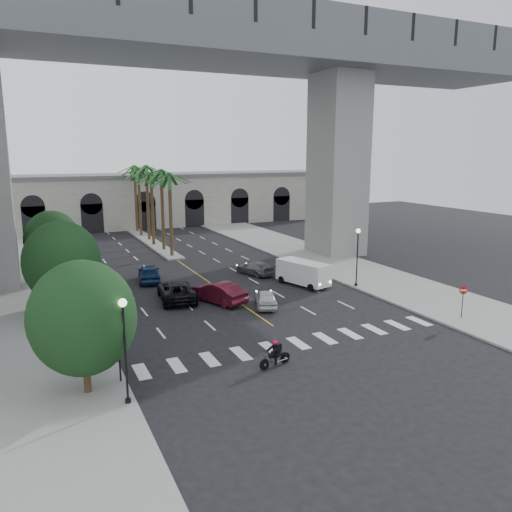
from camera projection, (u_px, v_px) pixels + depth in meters
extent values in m
plane|color=black|center=(287.00, 335.00, 33.13)|extent=(140.00, 140.00, 0.00)
cube|color=gray|center=(35.00, 302.00, 40.22)|extent=(8.00, 100.00, 0.15)
cube|color=gray|center=(344.00, 267.00, 52.63)|extent=(8.00, 100.00, 0.15)
cube|color=gray|center=(152.00, 242.00, 66.82)|extent=(2.00, 24.00, 0.20)
cube|color=beige|center=(126.00, 202.00, 81.11)|extent=(70.00, 10.00, 8.00)
cube|color=slate|center=(125.00, 176.00, 80.24)|extent=(71.00, 10.50, 0.50)
cube|color=gray|center=(338.00, 166.00, 58.18)|extent=(5.00, 6.00, 20.80)
cube|color=#585C61|center=(229.00, 50.00, 50.23)|extent=(75.00, 13.00, 2.50)
cube|color=#585C61|center=(254.00, 8.00, 44.39)|extent=(75.00, 0.60, 3.00)
cube|color=#585C61|center=(209.00, 36.00, 55.04)|extent=(75.00, 0.60, 3.00)
cylinder|color=#47331E|center=(171.00, 216.00, 57.00)|extent=(0.40, 0.40, 9.50)
cylinder|color=#47331E|center=(163.00, 211.00, 60.56)|extent=(0.40, 0.40, 9.80)
cylinder|color=#47331E|center=(152.00, 210.00, 64.04)|extent=(0.40, 0.40, 9.30)
cylinder|color=#47331E|center=(148.00, 204.00, 67.65)|extent=(0.40, 0.40, 10.10)
cylinder|color=#47331E|center=(140.00, 203.00, 71.15)|extent=(0.40, 0.40, 9.60)
cylinder|color=#47331E|center=(136.00, 200.00, 74.79)|extent=(0.40, 0.40, 9.90)
cylinder|color=#382616|center=(87.00, 373.00, 24.85)|extent=(0.36, 0.36, 2.34)
ellipsoid|color=black|center=(83.00, 318.00, 24.27)|extent=(5.20, 5.20, 5.72)
cylinder|color=#382616|center=(65.00, 302.00, 36.37)|extent=(0.36, 0.36, 2.45)
ellipsoid|color=black|center=(62.00, 262.00, 35.76)|extent=(5.44, 5.44, 5.98)
cylinder|color=#382616|center=(55.00, 269.00, 47.04)|extent=(0.36, 0.36, 2.27)
ellipsoid|color=black|center=(52.00, 240.00, 46.47)|extent=(5.04, 5.04, 5.54)
cylinder|color=black|center=(128.00, 402.00, 23.94)|extent=(0.28, 0.28, 0.36)
cylinder|color=black|center=(125.00, 355.00, 23.45)|extent=(0.11, 0.11, 5.00)
sphere|color=white|center=(122.00, 303.00, 22.93)|extent=(0.40, 0.40, 0.40)
cylinder|color=black|center=(80.00, 293.00, 42.57)|extent=(0.28, 0.28, 0.36)
cylinder|color=black|center=(78.00, 265.00, 42.08)|extent=(0.11, 0.11, 5.00)
sphere|color=white|center=(76.00, 235.00, 41.56)|extent=(0.40, 0.40, 0.40)
cylinder|color=black|center=(356.00, 285.00, 44.91)|extent=(0.28, 0.28, 0.36)
cylinder|color=black|center=(357.00, 259.00, 44.42)|extent=(0.11, 0.11, 5.00)
sphere|color=white|center=(358.00, 231.00, 43.89)|extent=(0.40, 0.40, 0.40)
cylinder|color=black|center=(119.00, 352.00, 25.88)|extent=(0.10, 0.10, 3.50)
cube|color=black|center=(118.00, 325.00, 25.57)|extent=(0.25, 0.18, 0.80)
cylinder|color=black|center=(107.00, 328.00, 29.43)|extent=(0.10, 0.10, 3.50)
cube|color=black|center=(105.00, 304.00, 29.12)|extent=(0.25, 0.18, 0.80)
cylinder|color=black|center=(264.00, 365.00, 27.82)|extent=(0.65, 0.25, 0.64)
cylinder|color=black|center=(285.00, 358.00, 28.76)|extent=(0.65, 0.25, 0.64)
cube|color=silver|center=(276.00, 359.00, 28.31)|extent=(0.48, 0.39, 0.28)
cube|color=black|center=(274.00, 355.00, 28.15)|extent=(0.63, 0.37, 0.21)
cube|color=black|center=(280.00, 354.00, 28.45)|extent=(0.53, 0.36, 0.13)
cylinder|color=black|center=(268.00, 353.00, 27.84)|extent=(0.17, 0.58, 0.03)
cube|color=black|center=(277.00, 348.00, 28.22)|extent=(0.36, 0.46, 0.56)
cube|color=black|center=(279.00, 346.00, 28.31)|extent=(0.22, 0.35, 0.41)
sphere|color=red|center=(275.00, 343.00, 28.05)|extent=(0.28, 0.28, 0.28)
imported|color=silver|center=(266.00, 298.00, 39.19)|extent=(2.93, 4.29, 1.36)
imported|color=#50101F|center=(218.00, 292.00, 40.23)|extent=(3.61, 5.47, 1.70)
imported|color=black|center=(176.00, 291.00, 40.82)|extent=(3.42, 6.11, 1.62)
imported|color=slate|center=(255.00, 268.00, 49.51)|extent=(2.97, 4.94, 1.34)
imported|color=#10264C|center=(149.00, 273.00, 46.76)|extent=(2.78, 5.08, 1.64)
cube|color=white|center=(303.00, 272.00, 45.33)|extent=(3.32, 5.55, 1.93)
cube|color=black|center=(324.00, 274.00, 43.47)|extent=(1.78, 0.74, 0.82)
cylinder|color=black|center=(311.00, 288.00, 43.58)|extent=(0.45, 0.73, 0.68)
cylinder|color=black|center=(325.00, 284.00, 44.76)|extent=(0.45, 0.73, 0.68)
cylinder|color=black|center=(282.00, 280.00, 46.28)|extent=(0.45, 0.73, 0.68)
cylinder|color=black|center=(296.00, 276.00, 47.46)|extent=(0.45, 0.73, 0.68)
imported|color=black|center=(98.00, 343.00, 29.31)|extent=(0.66, 0.52, 1.61)
imported|color=black|center=(96.00, 326.00, 32.23)|extent=(0.95, 0.94, 1.55)
cylinder|color=black|center=(462.00, 303.00, 36.00)|extent=(0.06, 0.06, 2.48)
cylinder|color=#B5140C|center=(464.00, 290.00, 35.80)|extent=(0.58, 0.28, 0.62)
cube|color=silver|center=(464.00, 290.00, 35.80)|extent=(0.44, 0.21, 0.10)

